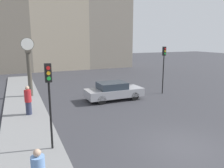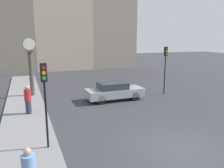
# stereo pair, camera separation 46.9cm
# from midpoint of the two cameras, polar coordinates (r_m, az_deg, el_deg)

# --- Properties ---
(ground_plane) EXTENTS (120.00, 120.00, 0.00)m
(ground_plane) POSITION_cam_midpoint_polar(r_m,az_deg,el_deg) (10.58, 16.45, -15.45)
(ground_plane) COLOR #38383D
(sidewalk_corner) EXTENTS (2.63, 24.52, 0.14)m
(sidewalk_corner) POSITION_cam_midpoint_polar(r_m,az_deg,el_deg) (17.94, -22.80, -4.37)
(sidewalk_corner) COLOR gray
(sidewalk_corner) RESTS_ON ground_plane
(building_row) EXTENTS (23.76, 5.00, 17.90)m
(building_row) POSITION_cam_midpoint_polar(r_m,az_deg,el_deg) (36.23, -14.46, 17.18)
(building_row) COLOR gray
(building_row) RESTS_ON ground_plane
(sedan_car) EXTENTS (4.52, 1.84, 1.42)m
(sedan_car) POSITION_cam_midpoint_polar(r_m,az_deg,el_deg) (17.25, -0.34, -1.81)
(sedan_car) COLOR #9E9EA3
(sedan_car) RESTS_ON ground_plane
(traffic_light_near) EXTENTS (0.26, 0.24, 3.65)m
(traffic_light_near) POSITION_cam_midpoint_polar(r_m,az_deg,el_deg) (9.28, -17.53, -1.19)
(traffic_light_near) COLOR black
(traffic_light_near) RESTS_ON sidewalk_corner
(traffic_light_far) EXTENTS (0.26, 0.24, 4.11)m
(traffic_light_far) POSITION_cam_midpoint_polar(r_m,az_deg,el_deg) (19.40, 12.70, 6.00)
(traffic_light_far) COLOR black
(traffic_light_far) RESTS_ON ground_plane
(street_clock) EXTENTS (1.02, 0.44, 4.73)m
(street_clock) POSITION_cam_midpoint_polar(r_m,az_deg,el_deg) (18.97, -21.51, 3.95)
(street_clock) COLOR #4C473D
(street_clock) RESTS_ON sidewalk_corner
(pedestrian_red_top) EXTENTS (0.41, 0.41, 1.80)m
(pedestrian_red_top) POSITION_cam_midpoint_polar(r_m,az_deg,el_deg) (14.51, -21.94, -4.01)
(pedestrian_red_top) COLOR #2D334C
(pedestrian_red_top) RESTS_ON sidewalk_corner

